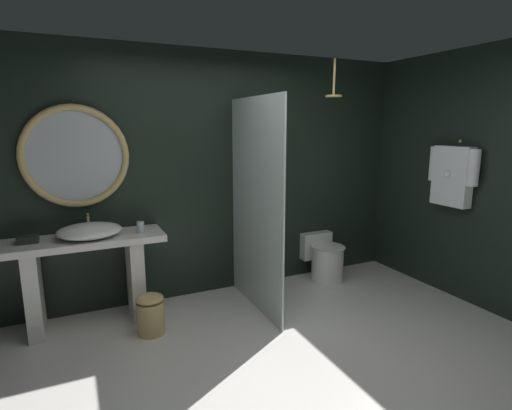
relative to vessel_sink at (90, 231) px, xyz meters
name	(u,v)px	position (x,y,z in m)	size (l,w,h in m)	color
ground_plane	(300,382)	(1.28, -1.56, -0.90)	(5.76, 5.76, 0.00)	silver
back_wall_panel	(212,175)	(1.28, 0.34, 0.40)	(4.80, 0.10, 2.60)	black
side_wall_right	(455,176)	(3.63, -0.80, 0.40)	(0.10, 2.47, 2.60)	black
vanity_counter	(86,270)	(-0.06, 0.03, -0.37)	(1.41, 0.48, 0.84)	silver
vessel_sink	(90,231)	(0.00, 0.00, 0.00)	(0.55, 0.46, 0.18)	white
tumbler_cup	(140,227)	(0.44, -0.02, -0.01)	(0.07, 0.07, 0.11)	silver
tissue_box	(28,239)	(-0.49, 0.05, -0.03)	(0.17, 0.12, 0.06)	#282D28
round_wall_mirror	(76,156)	(-0.06, 0.25, 0.65)	(0.94, 0.06, 0.94)	tan
shower_glass_panel	(256,206)	(1.51, -0.29, 0.15)	(0.02, 1.16, 2.10)	silver
rain_shower_head	(334,91)	(2.42, -0.23, 1.27)	(0.17, 0.17, 0.38)	tan
hanging_bathrobe	(452,174)	(3.49, -0.88, 0.43)	(0.20, 0.57, 0.69)	tan
toilet	(324,258)	(2.57, 0.06, -0.64)	(0.39, 0.59, 0.53)	white
waste_bin	(150,314)	(0.43, -0.39, -0.72)	(0.24, 0.24, 0.37)	tan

